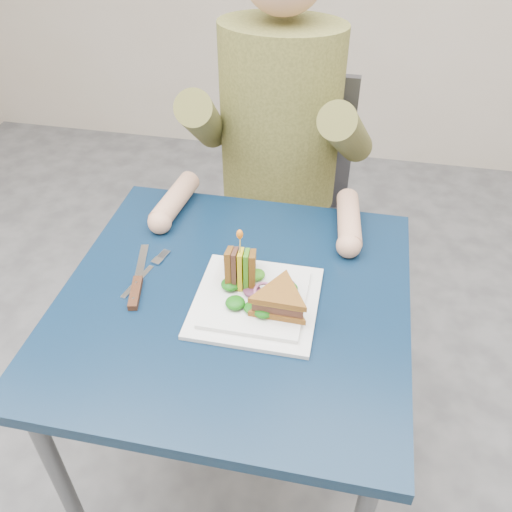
% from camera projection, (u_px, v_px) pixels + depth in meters
% --- Properties ---
extents(ground, '(4.00, 4.00, 0.00)m').
position_uv_depth(ground, '(240.00, 470.00, 1.64)').
color(ground, '#555558').
rests_on(ground, ground).
extents(table, '(0.75, 0.75, 0.73)m').
position_uv_depth(table, '(234.00, 321.00, 1.22)').
color(table, black).
rests_on(table, ground).
extents(chair, '(0.42, 0.40, 0.93)m').
position_uv_depth(chair, '(282.00, 198.00, 1.80)').
color(chair, '#47474C').
rests_on(chair, ground).
extents(diner, '(0.54, 0.59, 0.74)m').
position_uv_depth(diner, '(279.00, 106.00, 1.48)').
color(diner, brown).
rests_on(diner, chair).
extents(plate, '(0.26, 0.26, 0.02)m').
position_uv_depth(plate, '(256.00, 301.00, 1.15)').
color(plate, white).
rests_on(plate, table).
extents(sandwich_flat, '(0.14, 0.14, 0.05)m').
position_uv_depth(sandwich_flat, '(280.00, 300.00, 1.10)').
color(sandwich_flat, brown).
rests_on(sandwich_flat, plate).
extents(sandwich_upright, '(0.09, 0.15, 0.15)m').
position_uv_depth(sandwich_upright, '(241.00, 268.00, 1.16)').
color(sandwich_upright, brown).
rests_on(sandwich_upright, plate).
extents(fork, '(0.06, 0.18, 0.01)m').
position_uv_depth(fork, '(145.00, 274.00, 1.22)').
color(fork, silver).
rests_on(fork, table).
extents(knife, '(0.07, 0.22, 0.02)m').
position_uv_depth(knife, '(137.00, 287.00, 1.18)').
color(knife, silver).
rests_on(knife, table).
extents(toothpick, '(0.01, 0.01, 0.06)m').
position_uv_depth(toothpick, '(240.00, 245.00, 1.12)').
color(toothpick, tan).
rests_on(toothpick, sandwich_upright).
extents(toothpick_frill, '(0.01, 0.01, 0.02)m').
position_uv_depth(toothpick_frill, '(240.00, 234.00, 1.10)').
color(toothpick_frill, orange).
rests_on(toothpick_frill, sandwich_upright).
extents(lettuce_spill, '(0.15, 0.13, 0.02)m').
position_uv_depth(lettuce_spill, '(259.00, 291.00, 1.14)').
color(lettuce_spill, '#337A14').
rests_on(lettuce_spill, plate).
extents(onion_ring, '(0.04, 0.04, 0.02)m').
position_uv_depth(onion_ring, '(263.00, 291.00, 1.13)').
color(onion_ring, '#9E4C7A').
rests_on(onion_ring, plate).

